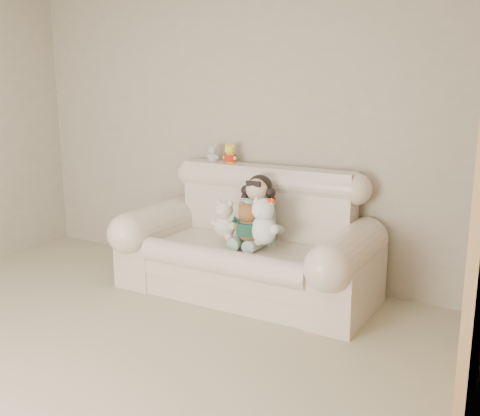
# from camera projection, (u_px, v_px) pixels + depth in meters

# --- Properties ---
(floor) EXTENTS (5.00, 5.00, 0.00)m
(floor) POSITION_uv_depth(u_px,v_px,m) (17.00, 393.00, 3.20)
(floor) COLOR gray
(floor) RESTS_ON ground
(wall_back) EXTENTS (4.50, 0.00, 4.50)m
(wall_back) POSITION_uv_depth(u_px,v_px,m) (237.00, 130.00, 5.02)
(wall_back) COLOR #AE9F8A
(wall_back) RESTS_ON ground
(wall_right) EXTENTS (0.00, 5.00, 5.00)m
(wall_right) POSITION_uv_depth(u_px,v_px,m) (452.00, 219.00, 1.82)
(wall_right) COLOR #AE9F8A
(wall_right) RESTS_ON ground
(sofa) EXTENTS (2.10, 0.95, 1.03)m
(sofa) POSITION_uv_depth(u_px,v_px,m) (246.00, 234.00, 4.59)
(sofa) COLOR beige
(sofa) RESTS_ON floor
(seated_child) EXTENTS (0.41, 0.48, 0.58)m
(seated_child) POSITION_uv_depth(u_px,v_px,m) (257.00, 209.00, 4.58)
(seated_child) COLOR #2E7B62
(seated_child) RESTS_ON sofa
(brown_teddy) EXTENTS (0.24, 0.19, 0.37)m
(brown_teddy) POSITION_uv_depth(u_px,v_px,m) (248.00, 218.00, 4.39)
(brown_teddy) COLOR brown
(brown_teddy) RESTS_ON sofa
(white_cat) EXTENTS (0.34, 0.31, 0.44)m
(white_cat) POSITION_uv_depth(u_px,v_px,m) (264.00, 216.00, 4.32)
(white_cat) COLOR silver
(white_cat) RESTS_ON sofa
(cream_teddy) EXTENTS (0.23, 0.18, 0.36)m
(cream_teddy) POSITION_uv_depth(u_px,v_px,m) (225.00, 215.00, 4.51)
(cream_teddy) COLOR silver
(cream_teddy) RESTS_ON sofa
(yellow_mini_bear) EXTENTS (0.17, 0.15, 0.22)m
(yellow_mini_bear) POSITION_uv_depth(u_px,v_px,m) (230.00, 153.00, 4.93)
(yellow_mini_bear) COLOR yellow
(yellow_mini_bear) RESTS_ON sofa
(grey_mini_plush) EXTENTS (0.15, 0.13, 0.20)m
(grey_mini_plush) POSITION_uv_depth(u_px,v_px,m) (213.00, 153.00, 5.01)
(grey_mini_plush) COLOR #BABBC2
(grey_mini_plush) RESTS_ON sofa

